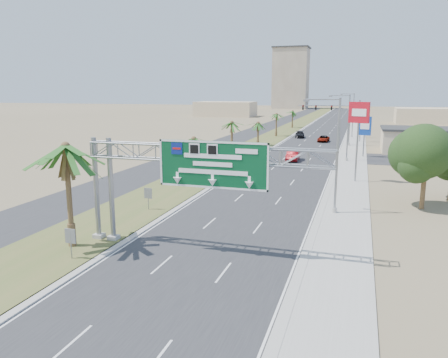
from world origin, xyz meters
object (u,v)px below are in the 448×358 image
car_right_lane (323,139)px  pole_sign_blue (365,127)px  signal_mast (339,121)px  sign_gantry (192,162)px  store_building (437,142)px  pole_sign_red_near (359,118)px  car_mid_lane (293,155)px  pole_sign_red_far (361,112)px  car_left_lane (239,167)px  palm_near (66,147)px  car_far (300,135)px

car_right_lane → pole_sign_blue: pole_sign_blue is taller
car_right_lane → signal_mast: bearing=-56.2°
sign_gantry → car_right_lane: sign_gantry is taller
store_building → pole_sign_red_near: size_ratio=1.89×
signal_mast → pole_sign_red_near: bearing=-83.8°
car_mid_lane → signal_mast: bearing=73.4°
sign_gantry → car_right_lane: bearing=87.4°
sign_gantry → car_right_lane: 67.59m
car_mid_lane → pole_sign_red_far: pole_sign_red_far is taller
car_mid_lane → pole_sign_blue: pole_sign_blue is taller
car_left_lane → pole_sign_blue: pole_sign_blue is taller
palm_near → car_left_lane: (3.70, 29.71, -6.13)m
palm_near → car_right_lane: bearing=80.8°
signal_mast → sign_gantry: bearing=-95.7°
signal_mast → car_left_lane: bearing=-107.3°
store_building → pole_sign_red_near: bearing=-113.9°
palm_near → car_left_lane: bearing=82.9°
car_far → signal_mast: bearing=-60.8°
store_building → car_far: size_ratio=3.62×
car_left_lane → pole_sign_red_near: bearing=2.9°
sign_gantry → pole_sign_blue: sign_gantry is taller
sign_gantry → car_mid_lane: 40.74m
palm_near → pole_sign_blue: size_ratio=1.24×
sign_gantry → store_building: size_ratio=0.93×
car_right_lane → pole_sign_red_far: 9.33m
car_left_lane → car_far: (1.64, 46.35, -0.08)m
palm_near → pole_sign_red_far: (18.46, 71.26, -0.80)m
sign_gantry → car_right_lane: (3.06, 67.30, -5.42)m
sign_gantry → pole_sign_red_far: 70.09m
pole_sign_blue → pole_sign_red_far: 21.93m
signal_mast → pole_sign_red_near: 35.67m
palm_near → sign_gantry: bearing=13.3°
car_mid_lane → car_right_lane: size_ratio=1.09×
car_far → pole_sign_red_far: 14.98m
palm_near → car_left_lane: size_ratio=1.77×
sign_gantry → pole_sign_blue: bearing=77.0°
car_right_lane → pole_sign_blue: (7.91, -19.86, 4.19)m
sign_gantry → pole_sign_red_far: (10.32, 69.33, 0.07)m
pole_sign_blue → pole_sign_red_near: bearing=-92.5°
car_mid_lane → pole_sign_red_far: 30.96m
pole_sign_red_near → store_building: bearing=66.1°
sign_gantry → palm_near: palm_near is taller
car_right_lane → pole_sign_red_near: 41.78m
palm_near → pole_sign_red_near: pole_sign_red_near is taller
palm_near → store_building: 66.04m
sign_gantry → pole_sign_red_near: 28.56m
pole_sign_red_near → car_left_lane: bearing=175.7°
pole_sign_blue → store_building: bearing=35.5°
car_mid_lane → pole_sign_blue: (10.30, 7.05, 4.00)m
car_mid_lane → pole_sign_blue: bearing=32.2°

